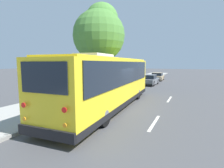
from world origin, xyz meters
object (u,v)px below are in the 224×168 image
(shuttle_bus, at_px, (109,80))
(parked_sedan_gray, at_px, (150,80))
(sign_post_far, at_px, (34,105))
(parked_sedan_tan, at_px, (157,77))
(street_tree, at_px, (100,32))
(fire_hydrant, at_px, (123,85))

(shuttle_bus, distance_m, parked_sedan_gray, 12.86)
(shuttle_bus, relative_size, sign_post_far, 7.87)
(parked_sedan_gray, distance_m, parked_sedan_tan, 6.26)
(parked_sedan_tan, distance_m, street_tree, 15.68)
(fire_hydrant, bearing_deg, parked_sedan_gray, -15.67)
(shuttle_bus, relative_size, parked_sedan_tan, 2.78)
(shuttle_bus, relative_size, fire_hydrant, 14.18)
(parked_sedan_gray, xyz_separation_m, street_tree, (-8.38, 2.78, 4.95))
(street_tree, relative_size, sign_post_far, 5.57)
(shuttle_bus, bearing_deg, sign_post_far, 152.39)
(shuttle_bus, xyz_separation_m, fire_hydrant, (7.29, 1.85, -1.21))
(sign_post_far, bearing_deg, shuttle_bus, -24.59)
(parked_sedan_tan, bearing_deg, fire_hydrant, 172.64)
(shuttle_bus, bearing_deg, street_tree, 31.83)
(shuttle_bus, distance_m, parked_sedan_tan, 19.10)
(fire_hydrant, bearing_deg, shuttle_bus, -165.79)
(shuttle_bus, height_order, fire_hydrant, shuttle_bus)
(sign_post_far, bearing_deg, fire_hydrant, -0.21)
(parked_sedan_tan, distance_m, fire_hydrant, 11.85)
(fire_hydrant, bearing_deg, sign_post_far, 179.79)
(shuttle_bus, bearing_deg, fire_hydrant, 11.18)
(parked_sedan_tan, relative_size, street_tree, 0.51)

